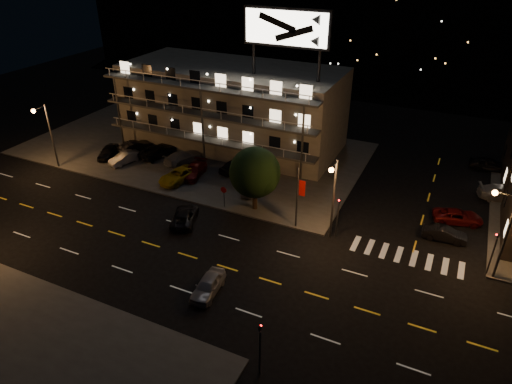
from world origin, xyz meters
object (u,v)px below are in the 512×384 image
at_px(lot_car_4, 249,187).
at_px(road_car_west, 185,216).
at_px(tree, 254,174).
at_px(lot_car_7, 183,157).
at_px(road_car_east, 208,285).
at_px(lot_car_2, 179,175).
at_px(side_car_0, 445,234).

bearing_deg(lot_car_4, road_car_west, -125.65).
distance_m(tree, lot_car_7, 14.51).
bearing_deg(tree, road_car_west, -135.61).
xyz_separation_m(lot_car_7, road_car_east, (14.86, -19.13, -0.18)).
distance_m(lot_car_7, road_car_east, 24.22).
bearing_deg(road_car_west, lot_car_2, -73.29).
bearing_deg(side_car_0, lot_car_2, 87.98).
relative_size(road_car_east, road_car_west, 0.88).
height_order(lot_car_2, road_car_west, lot_car_2).
xyz_separation_m(tree, side_car_0, (18.27, 2.64, -3.49)).
height_order(lot_car_7, road_car_east, lot_car_7).
relative_size(tree, side_car_0, 1.69).
xyz_separation_m(lot_car_4, lot_car_7, (-10.76, 3.33, 0.11)).
xyz_separation_m(side_car_0, road_car_west, (-23.48, -7.74, -0.00)).
bearing_deg(lot_car_4, lot_car_2, 173.81).
bearing_deg(road_car_west, tree, -156.51).
bearing_deg(road_car_west, road_car_east, 112.05).
relative_size(tree, road_car_east, 1.63).
bearing_deg(lot_car_7, road_car_east, 146.87).
bearing_deg(road_car_west, lot_car_4, -133.12).
bearing_deg(road_car_east, road_car_west, 127.46).
bearing_deg(lot_car_2, side_car_0, 12.46).
relative_size(tree, road_car_west, 1.43).
height_order(lot_car_4, road_car_east, road_car_east).
height_order(tree, lot_car_2, tree).
height_order(lot_car_4, side_car_0, lot_car_4).
bearing_deg(side_car_0, road_car_west, 104.42).
height_order(lot_car_4, road_car_west, lot_car_4).
relative_size(side_car_0, road_car_west, 0.85).
bearing_deg(tree, lot_car_4, 124.96).
bearing_deg(lot_car_7, road_car_west, 142.82).
relative_size(lot_car_4, side_car_0, 0.91).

